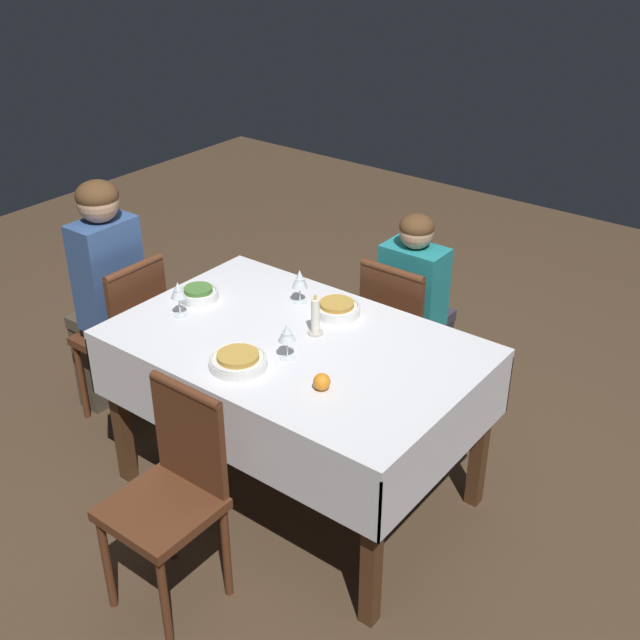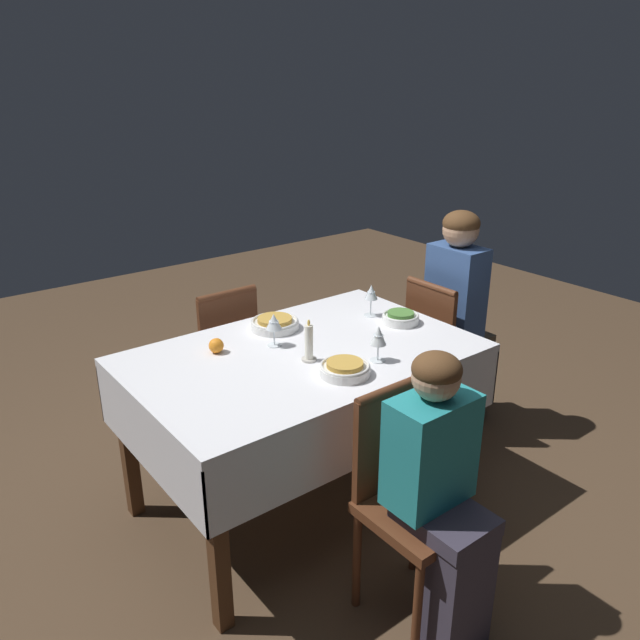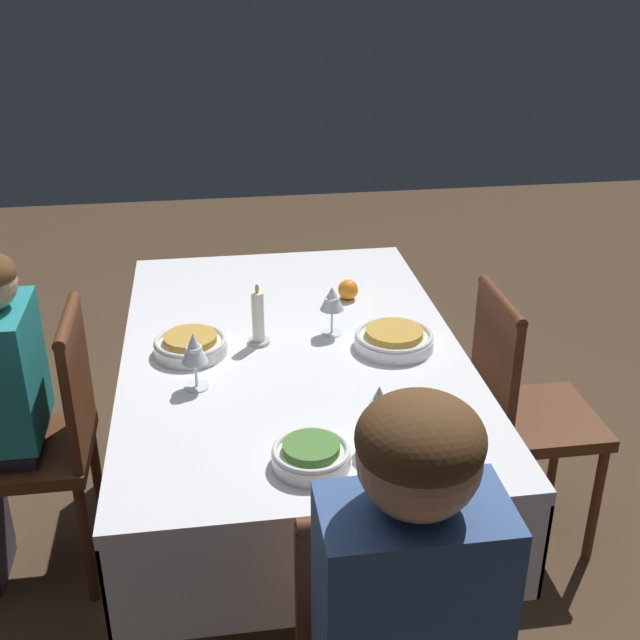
{
  "view_description": "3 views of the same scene",
  "coord_description": "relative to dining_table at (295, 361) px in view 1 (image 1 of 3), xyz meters",
  "views": [
    {
      "loc": [
        1.78,
        -2.16,
        2.43
      ],
      "look_at": [
        0.09,
        0.05,
        0.88
      ],
      "focal_mm": 45.0,
      "sensor_mm": 36.0,
      "label": 1
    },
    {
      "loc": [
        1.45,
        1.99,
        1.9
      ],
      "look_at": [
        -0.08,
        0.01,
        0.91
      ],
      "focal_mm": 35.0,
      "sensor_mm": 36.0,
      "label": 2
    },
    {
      "loc": [
        -2.02,
        0.22,
        1.84
      ],
      "look_at": [
        0.06,
        -0.09,
        0.83
      ],
      "focal_mm": 45.0,
      "sensor_mm": 36.0,
      "label": 3
    }
  ],
  "objects": [
    {
      "name": "person_child_teal",
      "position": [
        0.06,
        0.87,
        -0.09
      ],
      "size": [
        0.3,
        0.33,
        1.08
      ],
      "rotation": [
        0.0,
        0.0,
        3.14
      ],
      "color": "#383342",
      "rests_on": "ground_plane"
    },
    {
      "name": "wine_glass_south",
      "position": [
        0.06,
        -0.12,
        0.21
      ],
      "size": [
        0.07,
        0.07,
        0.15
      ],
      "color": "white",
      "rests_on": "dining_table"
    },
    {
      "name": "bowl_south",
      "position": [
        -0.05,
        -0.29,
        0.12
      ],
      "size": [
        0.23,
        0.23,
        0.06
      ],
      "color": "white",
      "rests_on": "dining_table"
    },
    {
      "name": "orange_fruit",
      "position": [
        0.3,
        -0.22,
        0.13
      ],
      "size": [
        0.06,
        0.06,
        0.06
      ],
      "primitive_type": "sphere",
      "color": "orange",
      "rests_on": "dining_table"
    },
    {
      "name": "person_adult_denim",
      "position": [
        -1.12,
        -0.07,
        0.02
      ],
      "size": [
        0.34,
        0.3,
        1.25
      ],
      "rotation": [
        0.0,
        0.0,
        -1.57
      ],
      "color": "#4C4233",
      "rests_on": "ground_plane"
    },
    {
      "name": "wine_glass_north",
      "position": [
        -0.19,
        0.27,
        0.21
      ],
      "size": [
        0.07,
        0.07,
        0.16
      ],
      "color": "white",
      "rests_on": "dining_table"
    },
    {
      "name": "dining_table",
      "position": [
        0.0,
        0.0,
        0.0
      ],
      "size": [
        1.48,
        0.96,
        0.78
      ],
      "color": "silver",
      "rests_on": "ground_plane"
    },
    {
      "name": "ground_plane",
      "position": [
        0.0,
        0.0,
        -0.68
      ],
      "size": [
        8.0,
        8.0,
        0.0
      ],
      "primitive_type": "plane",
      "color": "#4C3826"
    },
    {
      "name": "bowl_north",
      "position": [
        -0.0,
        0.28,
        0.12
      ],
      "size": [
        0.21,
        0.21,
        0.06
      ],
      "color": "white",
      "rests_on": "dining_table"
    },
    {
      "name": "wine_glass_west",
      "position": [
        -0.52,
        -0.14,
        0.21
      ],
      "size": [
        0.06,
        0.06,
        0.16
      ],
      "color": "white",
      "rests_on": "dining_table"
    },
    {
      "name": "chair_south",
      "position": [
        0.01,
        -0.72,
        -0.18
      ],
      "size": [
        0.36,
        0.36,
        0.89
      ],
      "color": "#562D19",
      "rests_on": "ground_plane"
    },
    {
      "name": "bowl_west",
      "position": [
        -0.57,
        0.02,
        0.13
      ],
      "size": [
        0.18,
        0.18,
        0.06
      ],
      "color": "white",
      "rests_on": "dining_table"
    },
    {
      "name": "chair_west",
      "position": [
        -0.99,
        -0.07,
        -0.18
      ],
      "size": [
        0.36,
        0.36,
        0.89
      ],
      "rotation": [
        0.0,
        0.0,
        -1.57
      ],
      "color": "#562D19",
      "rests_on": "ground_plane"
    },
    {
      "name": "candle_centerpiece",
      "position": [
        0.03,
        0.09,
        0.17
      ],
      "size": [
        0.06,
        0.06,
        0.18
      ],
      "color": "beige",
      "rests_on": "dining_table"
    },
    {
      "name": "chair_north",
      "position": [
        0.06,
        0.72,
        -0.18
      ],
      "size": [
        0.36,
        0.36,
        0.89
      ],
      "rotation": [
        0.0,
        0.0,
        3.14
      ],
      "color": "#562D19",
      "rests_on": "ground_plane"
    }
  ]
}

